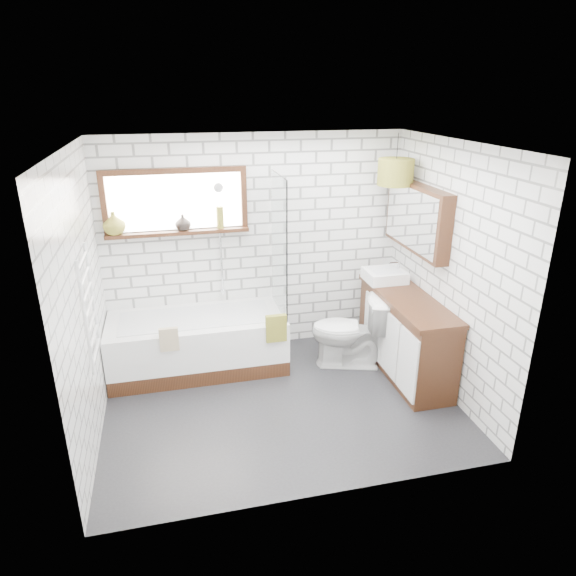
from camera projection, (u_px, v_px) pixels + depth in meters
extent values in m
cube|color=black|center=(281.00, 402.00, 5.14)|extent=(3.40, 2.60, 0.01)
cube|color=white|center=(279.00, 144.00, 4.22)|extent=(3.40, 2.60, 0.01)
cube|color=white|center=(255.00, 246.00, 5.86)|extent=(3.40, 0.01, 2.50)
cube|color=white|center=(321.00, 353.00, 3.50)|extent=(3.40, 0.01, 2.50)
cube|color=white|center=(83.00, 303.00, 4.32)|extent=(0.01, 2.60, 2.50)
cube|color=white|center=(449.00, 271.00, 5.05)|extent=(0.01, 2.60, 2.50)
cube|color=black|center=(176.00, 202.00, 5.44)|extent=(1.52, 0.16, 0.68)
cube|color=white|center=(89.00, 308.00, 4.34)|extent=(0.06, 0.52, 1.00)
cube|color=black|center=(417.00, 218.00, 5.43)|extent=(0.16, 1.20, 0.70)
cylinder|color=silver|center=(220.00, 241.00, 5.70)|extent=(0.02, 0.02, 1.30)
cube|color=white|center=(198.00, 343.00, 5.67)|extent=(1.90, 0.84, 0.61)
cube|color=white|center=(279.00, 245.00, 5.48)|extent=(0.02, 0.72, 1.50)
cube|color=olive|center=(276.00, 328.00, 5.35)|extent=(0.22, 0.06, 0.30)
cube|color=tan|center=(169.00, 339.00, 5.12)|extent=(0.19, 0.05, 0.25)
cube|color=black|center=(405.00, 334.00, 5.55)|extent=(0.50, 1.55, 0.89)
cube|color=white|center=(385.00, 275.00, 5.81)|extent=(0.44, 0.38, 0.13)
cylinder|color=silver|center=(398.00, 269.00, 5.82)|extent=(0.04, 0.04, 0.17)
imported|color=white|center=(349.00, 331.00, 5.69)|extent=(0.69, 0.92, 0.83)
imported|color=olive|center=(114.00, 225.00, 5.34)|extent=(0.24, 0.24, 0.24)
imported|color=black|center=(183.00, 224.00, 5.51)|extent=(0.22, 0.22, 0.17)
cylinder|color=olive|center=(220.00, 219.00, 5.58)|extent=(0.09, 0.09, 0.24)
cylinder|color=olive|center=(396.00, 172.00, 5.44)|extent=(0.38, 0.38, 0.28)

